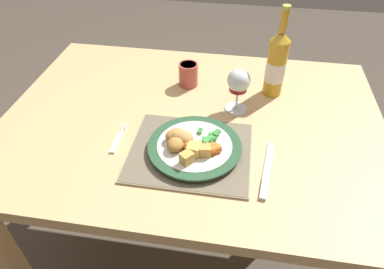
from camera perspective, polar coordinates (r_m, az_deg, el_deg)
The scene contains 13 objects.
ground_plane at distance 1.63m, azimuth -0.01°, elevation -18.12°, with size 6.00×6.00×0.00m, color #4C4238.
dining_table at distance 1.13m, azimuth -0.01°, elevation -1.20°, with size 1.17×0.84×0.74m.
placemat at distance 0.94m, azimuth -0.29°, elevation -2.86°, with size 0.33×0.28×0.01m.
dinner_plate at distance 0.93m, azimuth 0.44°, elevation -2.08°, with size 0.26×0.26×0.02m.
breaded_croquettes at distance 0.92m, azimuth -2.24°, elevation -0.62°, with size 0.09×0.10×0.04m.
green_beans_pile at distance 0.94m, azimuth 2.92°, elevation -0.56°, with size 0.07×0.08×0.02m.
glazed_carrots at distance 0.90m, azimuth 2.11°, elevation -2.39°, with size 0.10×0.05×0.02m.
fork at distance 1.00m, azimuth -12.32°, elevation -0.94°, with size 0.02×0.13×0.01m.
table_knife at distance 0.90m, azimuth 12.29°, elevation -6.46°, with size 0.04×0.21×0.01m.
wine_glass at distance 1.05m, azimuth 7.76°, elevation 8.51°, with size 0.07×0.07×0.14m.
bottle at distance 1.15m, azimuth 13.87°, elevation 11.27°, with size 0.06×0.06×0.30m.
roast_potatoes at distance 0.89m, azimuth 0.44°, elevation -2.85°, with size 0.08×0.08×0.03m.
drinking_cup at distance 1.19m, azimuth -0.61°, elevation 10.05°, with size 0.07×0.07×0.08m.
Camera 1 is at (0.13, -0.82, 1.40)m, focal length 32.00 mm.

